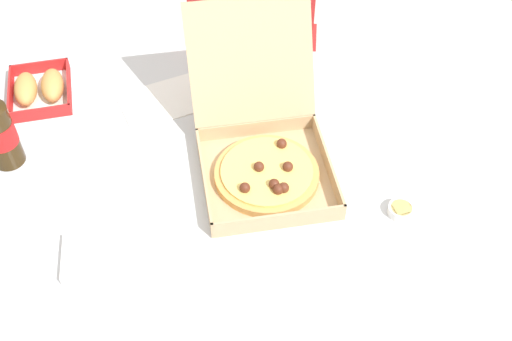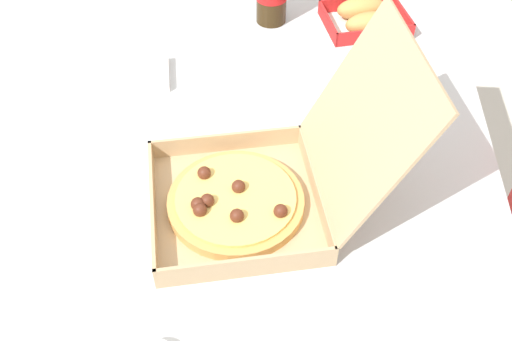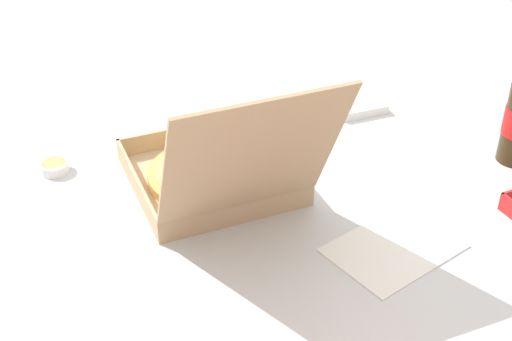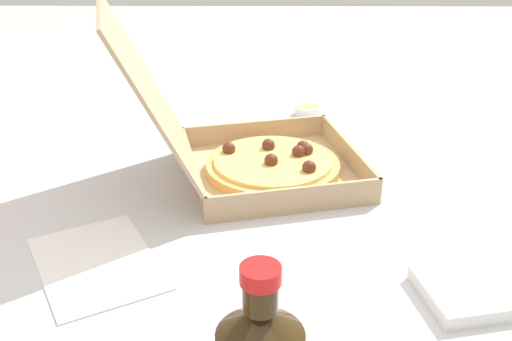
% 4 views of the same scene
% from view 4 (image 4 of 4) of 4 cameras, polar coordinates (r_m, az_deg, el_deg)
% --- Properties ---
extents(dining_table, '(1.46, 0.93, 0.70)m').
position_cam_4_polar(dining_table, '(1.07, 0.85, -5.02)').
color(dining_table, silver).
rests_on(dining_table, ground_plane).
extents(pizza_box_open, '(0.38, 0.47, 0.31)m').
position_cam_4_polar(pizza_box_open, '(1.07, -0.42, 1.66)').
color(pizza_box_open, tan).
rests_on(pizza_box_open, dining_table).
extents(paper_menu, '(0.26, 0.23, 0.00)m').
position_cam_4_polar(paper_menu, '(0.88, -14.47, -8.29)').
color(paper_menu, white).
rests_on(paper_menu, dining_table).
extents(napkin_pile, '(0.13, 0.13, 0.02)m').
position_cam_4_polar(napkin_pile, '(0.83, 18.85, -10.54)').
color(napkin_pile, white).
rests_on(napkin_pile, dining_table).
extents(dipping_sauce_cup, '(0.06, 0.06, 0.02)m').
position_cam_4_polar(dipping_sauce_cup, '(1.36, 4.78, 5.60)').
color(dipping_sauce_cup, white).
rests_on(dipping_sauce_cup, dining_table).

